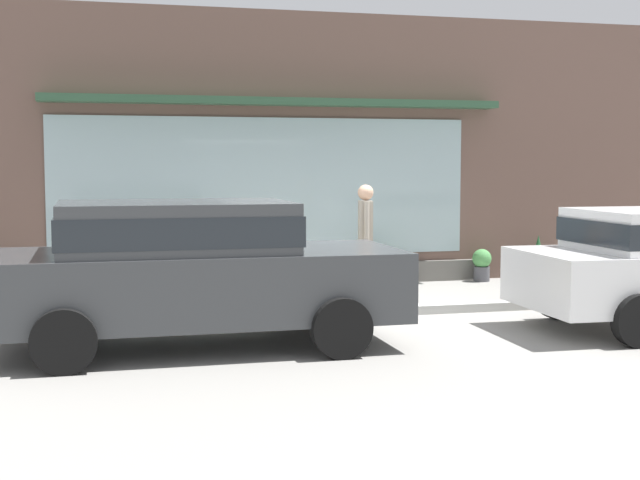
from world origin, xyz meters
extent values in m
plane|color=gray|center=(0.00, 0.00, 0.00)|extent=(60.00, 60.00, 0.00)
cube|color=#B2B2AD|center=(0.00, -0.20, 0.06)|extent=(14.00, 0.24, 0.12)
cube|color=brown|center=(0.00, 3.20, 2.30)|extent=(14.00, 0.36, 4.60)
cube|color=#9EB7BC|center=(-0.21, 3.00, 1.67)|extent=(7.03, 0.03, 2.31)
cube|color=#2D5138|center=(0.00, 2.85, 3.08)|extent=(7.63, 0.56, 0.12)
cube|color=#605E59|center=(0.00, 2.98, 0.18)|extent=(7.43, 0.20, 0.36)
cylinder|color=gold|center=(0.08, 1.01, 0.03)|extent=(0.34, 0.34, 0.06)
cylinder|color=gold|center=(0.08, 1.01, 0.37)|extent=(0.23, 0.23, 0.61)
sphere|color=gold|center=(0.08, 1.01, 0.75)|extent=(0.26, 0.26, 0.26)
cylinder|color=gold|center=(-0.08, 1.01, 0.40)|extent=(0.10, 0.09, 0.09)
cylinder|color=gold|center=(0.23, 1.01, 0.40)|extent=(0.10, 0.09, 0.09)
cylinder|color=gold|center=(0.08, 0.85, 0.40)|extent=(0.09, 0.10, 0.09)
cylinder|color=#475675|center=(0.94, 1.06, 0.43)|extent=(0.12, 0.12, 0.87)
cylinder|color=#475675|center=(0.90, 0.91, 0.43)|extent=(0.12, 0.12, 0.87)
cube|color=#9E9384|center=(0.92, 0.98, 1.19)|extent=(0.26, 0.33, 0.65)
sphere|color=tan|center=(0.92, 0.98, 1.64)|extent=(0.23, 0.23, 0.23)
cylinder|color=#9E9384|center=(0.96, 1.17, 1.21)|extent=(0.08, 0.08, 0.62)
cylinder|color=#9E9384|center=(0.88, 0.79, 1.21)|extent=(0.08, 0.08, 0.62)
cube|color=#846647|center=(1.00, 1.26, 0.92)|extent=(0.15, 0.26, 0.28)
cube|color=#383A3D|center=(-1.90, -1.70, 0.71)|extent=(4.58, 1.89, 0.77)
cube|color=#383A3D|center=(-2.13, -1.70, 1.35)|extent=(2.52, 1.74, 0.59)
cube|color=#1E2328|center=(-2.13, -1.70, 1.35)|extent=(2.57, 1.76, 0.33)
cylinder|color=black|center=(-0.48, -0.73, 0.33)|extent=(0.66, 0.18, 0.66)
cylinder|color=black|center=(-0.48, -2.66, 0.33)|extent=(0.66, 0.18, 0.66)
cylinder|color=black|center=(-3.32, -0.74, 0.33)|extent=(0.66, 0.18, 0.66)
cylinder|color=black|center=(-3.32, -2.66, 0.33)|extent=(0.66, 0.18, 0.66)
cylinder|color=black|center=(2.97, -1.06, 0.30)|extent=(0.61, 0.19, 0.61)
cylinder|color=black|center=(2.92, -2.94, 0.30)|extent=(0.61, 0.19, 0.61)
cylinder|color=#4C4C51|center=(4.66, 2.64, 0.14)|extent=(0.28, 0.28, 0.28)
cone|color=#23562D|center=(4.66, 2.64, 0.54)|extent=(0.25, 0.25, 0.52)
cylinder|color=#B7B2A3|center=(-1.37, 2.65, 0.18)|extent=(0.48, 0.48, 0.36)
cone|color=#2D6B33|center=(-1.37, 2.65, 0.90)|extent=(0.43, 0.43, 1.08)
cylinder|color=#9E6042|center=(1.82, 2.41, 0.17)|extent=(0.30, 0.30, 0.34)
sphere|color=#2D6B33|center=(1.82, 2.41, 0.46)|extent=(0.35, 0.35, 0.35)
sphere|color=white|center=(1.83, 2.52, 0.53)|extent=(0.08, 0.08, 0.08)
sphere|color=#DB4C7A|center=(1.91, 2.38, 0.52)|extent=(0.09, 0.09, 0.09)
sphere|color=#B266B7|center=(1.91, 2.40, 0.55)|extent=(0.07, 0.07, 0.07)
cylinder|color=#4C4C51|center=(3.60, 2.69, 0.13)|extent=(0.28, 0.28, 0.26)
sphere|color=#4C934C|center=(3.60, 2.69, 0.40)|extent=(0.34, 0.34, 0.34)
camera|label=1|loc=(-3.02, -11.63, 2.08)|focal=49.92mm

